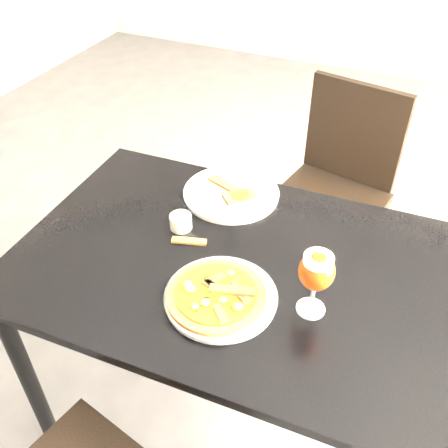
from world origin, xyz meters
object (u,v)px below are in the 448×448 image
at_px(dining_table, 232,283).
at_px(pizza, 217,294).
at_px(beer_glass, 317,272).
at_px(chair_far, 334,187).

distance_m(dining_table, pizza, 0.19).
height_order(dining_table, beer_glass, beer_glass).
distance_m(chair_far, pizza, 1.01).
height_order(pizza, beer_glass, beer_glass).
distance_m(pizza, beer_glass, 0.26).
bearing_deg(dining_table, chair_far, 79.86).
bearing_deg(pizza, dining_table, 98.95).
bearing_deg(pizza, beer_glass, 16.83).
distance_m(dining_table, beer_glass, 0.34).
distance_m(chair_far, beer_glass, 0.98).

